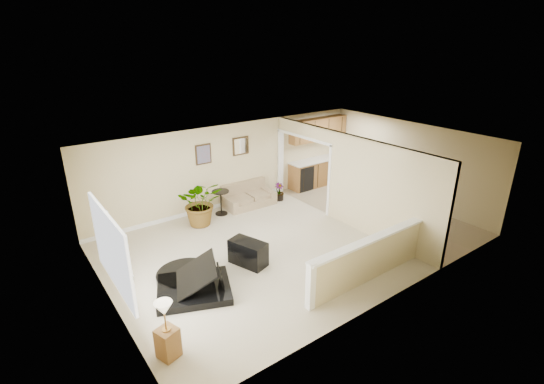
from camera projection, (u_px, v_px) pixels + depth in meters
floor at (294, 240)px, 10.09m from camera, size 9.00×9.00×0.00m
back_wall at (232, 165)px, 11.89m from camera, size 9.00×0.04×2.50m
front_wall at (397, 242)px, 7.38m from camera, size 9.00×0.04×2.50m
left_wall at (104, 249)px, 7.16m from camera, size 0.04×6.00×2.50m
right_wall at (408, 163)px, 12.11m from camera, size 0.04×6.00×2.50m
ceiling at (297, 145)px, 9.18m from camera, size 9.00×6.00×0.04m
kitchen_vinyl at (375, 210)px, 11.82m from camera, size 2.70×6.00×0.01m
interior_partition at (340, 179)px, 10.83m from camera, size 0.18×5.99×2.50m
pony_half_wall at (367, 259)px, 8.22m from camera, size 3.42×0.22×1.00m
left_window at (111, 250)px, 6.72m from camera, size 0.05×2.15×1.45m
wall_art_left at (203, 154)px, 11.16m from camera, size 0.48×0.04×0.58m
wall_mirror at (241, 146)px, 11.83m from camera, size 0.55×0.04×0.55m
kitchen_cabinets at (316, 161)px, 13.58m from camera, size 2.36×0.65×2.33m
piano at (188, 266)px, 7.88m from camera, size 2.05×2.01×1.37m
piano_bench at (248, 253)px, 8.92m from camera, size 0.69×0.95×0.57m
loveseat at (248, 194)px, 12.13m from camera, size 1.58×0.92×0.89m
accent_table at (221, 199)px, 11.41m from camera, size 0.50×0.50×0.73m
palm_plant at (201, 203)px, 10.71m from camera, size 1.50×1.42×1.31m
small_plant at (279, 193)px, 12.50m from camera, size 0.33×0.33×0.56m
lamp_stand at (167, 334)px, 6.24m from camera, size 0.39×0.39×1.05m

